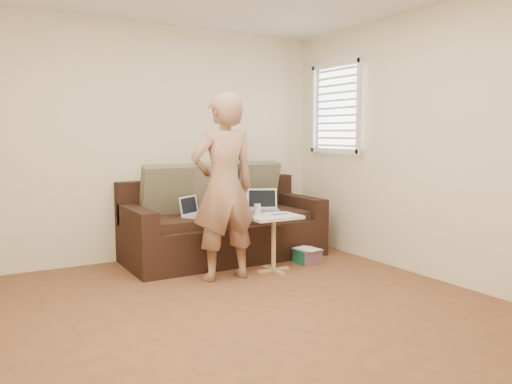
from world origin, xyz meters
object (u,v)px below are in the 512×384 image
at_px(striped_box, 307,256).
at_px(side_table, 274,243).
at_px(laptop_white, 197,217).
at_px(drinking_glass, 257,210).
at_px(person, 224,187).
at_px(laptop_silver, 264,211).
at_px(sofa, 224,221).

bearing_deg(striped_box, side_table, -169.18).
bearing_deg(laptop_white, striped_box, -59.03).
bearing_deg(drinking_glass, laptop_white, 125.42).
xyz_separation_m(side_table, drinking_glass, (-0.15, 0.07, 0.35)).
bearing_deg(striped_box, person, -174.23).
xyz_separation_m(side_table, striped_box, (0.49, 0.09, -0.21)).
bearing_deg(laptop_white, person, -122.52).
height_order(laptop_white, person, person).
bearing_deg(laptop_silver, laptop_white, -155.62).
distance_m(laptop_white, person, 0.75).
bearing_deg(drinking_glass, laptop_silver, 53.44).
xyz_separation_m(person, side_table, (0.57, 0.01, -0.61)).
bearing_deg(person, striped_box, -172.49).
xyz_separation_m(laptop_white, striped_box, (1.05, -0.55, -0.44)).
bearing_deg(laptop_silver, drinking_glass, -100.10).
xyz_separation_m(laptop_silver, drinking_glass, (-0.40, -0.54, 0.12)).
distance_m(sofa, striped_box, 1.00).
distance_m(sofa, person, 0.96).
height_order(person, side_table, person).
bearing_deg(sofa, laptop_silver, -14.86).
height_order(side_table, striped_box, side_table).
xyz_separation_m(person, drinking_glass, (0.42, 0.08, -0.26)).
relative_size(sofa, laptop_white, 7.37).
bearing_deg(laptop_white, sofa, -17.99).
relative_size(sofa, person, 1.23).
xyz_separation_m(laptop_white, side_table, (0.56, -0.64, -0.23)).
relative_size(side_table, striped_box, 2.28).
bearing_deg(laptop_silver, person, -116.28).
distance_m(sofa, laptop_white, 0.39).
xyz_separation_m(laptop_white, drinking_glass, (0.41, -0.57, 0.12)).
height_order(person, drinking_glass, person).
distance_m(laptop_silver, side_table, 0.70).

